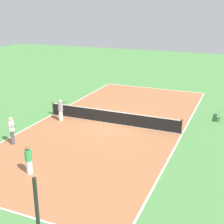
{
  "coord_description": "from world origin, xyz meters",
  "views": [
    {
      "loc": [
        -8.38,
        19.78,
        8.21
      ],
      "look_at": [
        0.0,
        0.0,
        0.9
      ],
      "focal_mm": 50.0,
      "sensor_mm": 36.0,
      "label": 1
    }
  ],
  "objects_px": {
    "tennis_ball_far_baseline": "(44,134)",
    "tennis_ball_right_alley": "(35,134)",
    "player_far_green": "(28,158)",
    "bench": "(220,114)",
    "player_near_white": "(12,129)",
    "tennis_ball_near_net": "(91,98)",
    "player_baseline_gray": "(61,109)",
    "tennis_net": "(112,117)",
    "tennis_ball_midcourt": "(49,139)"
  },
  "relations": [
    {
      "from": "bench",
      "to": "player_far_green",
      "type": "relative_size",
      "value": 1.25
    },
    {
      "from": "player_near_white",
      "to": "tennis_ball_near_net",
      "type": "height_order",
      "value": "player_near_white"
    },
    {
      "from": "player_far_green",
      "to": "tennis_ball_far_baseline",
      "type": "xyz_separation_m",
      "value": [
        2.26,
        -4.57,
        -0.85
      ]
    },
    {
      "from": "tennis_net",
      "to": "tennis_ball_near_net",
      "type": "xyz_separation_m",
      "value": [
        4.32,
        -5.25,
        -0.48
      ]
    },
    {
      "from": "tennis_ball_near_net",
      "to": "tennis_ball_right_alley",
      "type": "distance_m",
      "value": 9.26
    },
    {
      "from": "player_far_green",
      "to": "tennis_ball_right_alley",
      "type": "relative_size",
      "value": 22.96
    },
    {
      "from": "tennis_ball_far_baseline",
      "to": "bench",
      "type": "bearing_deg",
      "value": -142.96
    },
    {
      "from": "player_baseline_gray",
      "to": "player_far_green",
      "type": "bearing_deg",
      "value": -165.5
    },
    {
      "from": "tennis_ball_midcourt",
      "to": "tennis_ball_near_net",
      "type": "bearing_deg",
      "value": -79.78
    },
    {
      "from": "bench",
      "to": "tennis_ball_near_net",
      "type": "distance_m",
      "value": 11.61
    },
    {
      "from": "player_near_white",
      "to": "tennis_ball_right_alley",
      "type": "xyz_separation_m",
      "value": [
        -0.41,
        -1.75,
        -1.0
      ]
    },
    {
      "from": "tennis_ball_midcourt",
      "to": "tennis_ball_right_alley",
      "type": "height_order",
      "value": "same"
    },
    {
      "from": "player_far_green",
      "to": "tennis_ball_right_alley",
      "type": "height_order",
      "value": "player_far_green"
    },
    {
      "from": "player_far_green",
      "to": "player_near_white",
      "type": "height_order",
      "value": "player_near_white"
    },
    {
      "from": "player_far_green",
      "to": "tennis_ball_midcourt",
      "type": "xyz_separation_m",
      "value": [
        1.54,
        -4.03,
        -0.85
      ]
    },
    {
      "from": "tennis_ball_near_net",
      "to": "tennis_ball_right_alley",
      "type": "xyz_separation_m",
      "value": [
        -0.43,
        9.25,
        0.0
      ]
    },
    {
      "from": "tennis_ball_far_baseline",
      "to": "tennis_ball_right_alley",
      "type": "xyz_separation_m",
      "value": [
        0.58,
        0.2,
        0.0
      ]
    },
    {
      "from": "player_near_white",
      "to": "player_baseline_gray",
      "type": "distance_m",
      "value": 4.81
    },
    {
      "from": "tennis_ball_near_net",
      "to": "player_far_green",
      "type": "bearing_deg",
      "value": 103.48
    },
    {
      "from": "tennis_net",
      "to": "tennis_ball_far_baseline",
      "type": "bearing_deg",
      "value": 48.87
    },
    {
      "from": "player_far_green",
      "to": "player_baseline_gray",
      "type": "distance_m",
      "value": 7.87
    },
    {
      "from": "tennis_ball_near_net",
      "to": "tennis_ball_midcourt",
      "type": "bearing_deg",
      "value": 100.22
    },
    {
      "from": "tennis_net",
      "to": "tennis_ball_near_net",
      "type": "height_order",
      "value": "tennis_net"
    },
    {
      "from": "tennis_ball_midcourt",
      "to": "tennis_net",
      "type": "bearing_deg",
      "value": -120.84
    },
    {
      "from": "player_near_white",
      "to": "tennis_ball_midcourt",
      "type": "distance_m",
      "value": 2.43
    },
    {
      "from": "tennis_net",
      "to": "player_baseline_gray",
      "type": "xyz_separation_m",
      "value": [
        3.76,
        0.97,
        0.42
      ]
    },
    {
      "from": "player_baseline_gray",
      "to": "player_near_white",
      "type": "bearing_deg",
      "value": 167.95
    },
    {
      "from": "bench",
      "to": "tennis_ball_right_alley",
      "type": "distance_m",
      "value": 13.8
    },
    {
      "from": "tennis_net",
      "to": "player_far_green",
      "type": "xyz_separation_m",
      "value": [
        1.06,
        8.37,
        0.37
      ]
    },
    {
      "from": "tennis_net",
      "to": "player_far_green",
      "type": "distance_m",
      "value": 8.44
    },
    {
      "from": "player_near_white",
      "to": "tennis_ball_right_alley",
      "type": "height_order",
      "value": "player_near_white"
    },
    {
      "from": "tennis_ball_right_alley",
      "to": "tennis_net",
      "type": "bearing_deg",
      "value": -134.22
    },
    {
      "from": "tennis_ball_far_baseline",
      "to": "tennis_ball_right_alley",
      "type": "height_order",
      "value": "same"
    },
    {
      "from": "player_far_green",
      "to": "player_baseline_gray",
      "type": "xyz_separation_m",
      "value": [
        2.7,
        -7.4,
        0.06
      ]
    },
    {
      "from": "tennis_net",
      "to": "tennis_ball_midcourt",
      "type": "relative_size",
      "value": 150.48
    },
    {
      "from": "tennis_ball_far_baseline",
      "to": "tennis_ball_midcourt",
      "type": "relative_size",
      "value": 1.0
    },
    {
      "from": "bench",
      "to": "tennis_ball_far_baseline",
      "type": "xyz_separation_m",
      "value": [
        10.54,
        7.96,
        -0.34
      ]
    },
    {
      "from": "tennis_net",
      "to": "tennis_ball_near_net",
      "type": "relative_size",
      "value": 150.48
    },
    {
      "from": "player_near_white",
      "to": "tennis_ball_far_baseline",
      "type": "height_order",
      "value": "player_near_white"
    },
    {
      "from": "tennis_ball_far_baseline",
      "to": "tennis_ball_right_alley",
      "type": "relative_size",
      "value": 1.0
    },
    {
      "from": "bench",
      "to": "tennis_ball_far_baseline",
      "type": "relative_size",
      "value": 28.59
    },
    {
      "from": "tennis_ball_far_baseline",
      "to": "tennis_ball_near_net",
      "type": "bearing_deg",
      "value": -83.66
    },
    {
      "from": "tennis_ball_far_baseline",
      "to": "tennis_ball_midcourt",
      "type": "distance_m",
      "value": 0.91
    },
    {
      "from": "tennis_net",
      "to": "player_far_green",
      "type": "height_order",
      "value": "player_far_green"
    },
    {
      "from": "player_baseline_gray",
      "to": "bench",
      "type": "bearing_deg",
      "value": -70.49
    },
    {
      "from": "player_baseline_gray",
      "to": "tennis_ball_near_net",
      "type": "xyz_separation_m",
      "value": [
        0.57,
        -6.22,
        -0.9
      ]
    },
    {
      "from": "tennis_ball_right_alley",
      "to": "player_near_white",
      "type": "bearing_deg",
      "value": 76.93
    },
    {
      "from": "tennis_ball_near_net",
      "to": "tennis_ball_right_alley",
      "type": "relative_size",
      "value": 1.0
    },
    {
      "from": "bench",
      "to": "player_near_white",
      "type": "height_order",
      "value": "player_near_white"
    },
    {
      "from": "player_far_green",
      "to": "tennis_ball_near_net",
      "type": "relative_size",
      "value": 22.96
    }
  ]
}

